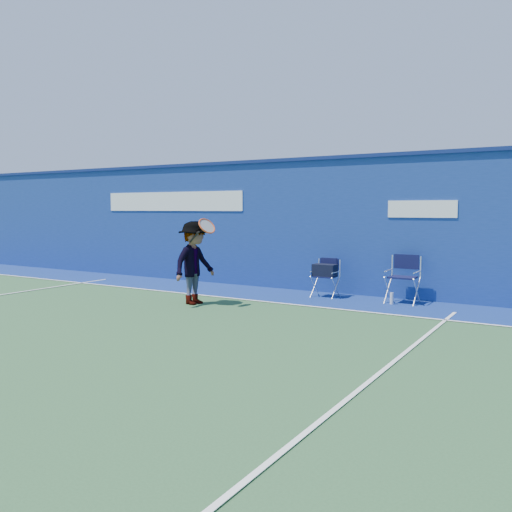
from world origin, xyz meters
The scene contains 8 objects.
ground centered at (0.00, 0.00, 0.00)m, with size 80.00×80.00×0.00m, color #2C522D.
stadium_wall centered at (0.00, 5.20, 1.55)m, with size 24.00×0.50×3.08m.
out_of_bounds_strip centered at (0.00, 4.10, 0.00)m, with size 24.00×1.80×0.01m, color navy.
court_lines centered at (0.00, 0.60, 0.01)m, with size 24.00×12.00×0.01m.
directors_chair_left centered at (1.73, 4.41, 0.36)m, with size 0.49×0.46×0.84m.
directors_chair_right centered at (3.37, 4.52, 0.31)m, with size 0.58×0.52×0.97m.
water_bottle centered at (3.24, 4.27, 0.12)m, with size 0.07×0.07×0.24m, color silver.
tennis_player centered at (-0.16, 2.29, 0.83)m, with size 0.91×1.11×1.73m.
Camera 1 is at (6.43, -6.27, 1.91)m, focal length 38.00 mm.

